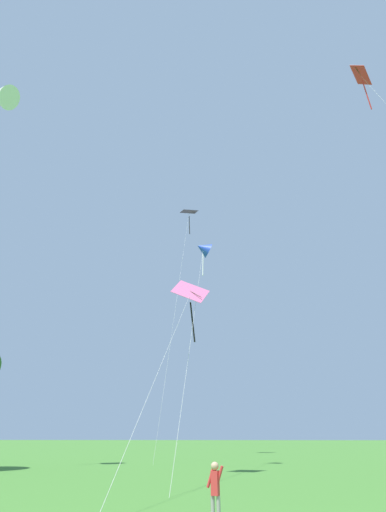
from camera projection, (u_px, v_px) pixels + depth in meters
The scene contains 6 objects.
kite_pink_low at pixel (190, 300), 20.21m from camera, with size 2.08×10.97×9.58m.
kite_white_distant at pixel (2, 94), 27.86m from camera, with size 2.30×12.63×25.49m.
kite_black_large at pixel (189, 219), 43.83m from camera, with size 2.27×11.75×26.25m.
kite_red_high at pixel (367, 85), 30.64m from camera, with size 4.62×9.12×29.37m.
kite_blue_delta at pixel (203, 249), 26.87m from camera, with size 1.50×11.76×14.32m.
person_child_small at pixel (215, 488), 7.54m from camera, with size 0.37×0.17×1.16m.
Camera 1 is at (-1.61, -4.71, 1.63)m, focal length 26.70 mm.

